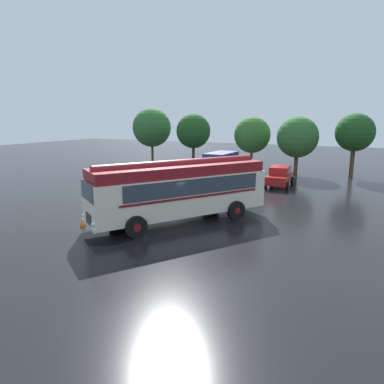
{
  "coord_description": "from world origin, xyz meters",
  "views": [
    {
      "loc": [
        9.13,
        -15.99,
        5.68
      ],
      "look_at": [
        0.37,
        1.7,
        1.4
      ],
      "focal_mm": 32.0,
      "sensor_mm": 36.0,
      "label": 1
    }
  ],
  "objects_px": {
    "vintage_bus": "(180,188)",
    "box_van": "(218,165)",
    "car_near_left": "(247,175)",
    "car_mid_left": "(280,176)",
    "traffic_cone": "(83,221)"
  },
  "relations": [
    {
      "from": "vintage_bus",
      "to": "box_van",
      "type": "bearing_deg",
      "value": 103.31
    },
    {
      "from": "vintage_bus",
      "to": "car_near_left",
      "type": "distance_m",
      "value": 12.07
    },
    {
      "from": "car_near_left",
      "to": "car_mid_left",
      "type": "distance_m",
      "value": 2.72
    },
    {
      "from": "vintage_bus",
      "to": "car_mid_left",
      "type": "relative_size",
      "value": 2.29
    },
    {
      "from": "traffic_cone",
      "to": "vintage_bus",
      "type": "bearing_deg",
      "value": 34.89
    },
    {
      "from": "vintage_bus",
      "to": "traffic_cone",
      "type": "bearing_deg",
      "value": -145.11
    },
    {
      "from": "vintage_bus",
      "to": "car_mid_left",
      "type": "xyz_separation_m",
      "value": [
        2.71,
        12.89,
        -1.05
      ]
    },
    {
      "from": "car_mid_left",
      "to": "traffic_cone",
      "type": "height_order",
      "value": "car_mid_left"
    },
    {
      "from": "vintage_bus",
      "to": "box_van",
      "type": "xyz_separation_m",
      "value": [
        -3.15,
        13.31,
        -0.53
      ]
    },
    {
      "from": "vintage_bus",
      "to": "car_mid_left",
      "type": "bearing_deg",
      "value": 78.14
    },
    {
      "from": "car_near_left",
      "to": "box_van",
      "type": "distance_m",
      "value": 3.56
    },
    {
      "from": "box_van",
      "to": "car_mid_left",
      "type": "bearing_deg",
      "value": -4.15
    },
    {
      "from": "car_near_left",
      "to": "traffic_cone",
      "type": "xyz_separation_m",
      "value": [
        -4.43,
        -15.03,
        -0.57
      ]
    },
    {
      "from": "vintage_bus",
      "to": "car_mid_left",
      "type": "height_order",
      "value": "vintage_bus"
    },
    {
      "from": "traffic_cone",
      "to": "box_van",
      "type": "bearing_deg",
      "value": 85.95
    }
  ]
}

